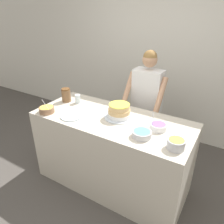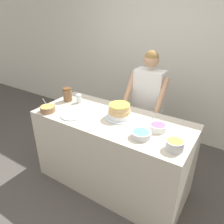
% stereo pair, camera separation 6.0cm
% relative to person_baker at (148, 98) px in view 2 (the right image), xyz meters
% --- Properties ---
extents(ground_plane, '(14.00, 14.00, 0.00)m').
position_rel_person_baker_xyz_m(ground_plane, '(-0.11, -1.09, -0.93)').
color(ground_plane, '#4C4742').
extents(wall_back, '(10.00, 0.05, 2.60)m').
position_rel_person_baker_xyz_m(wall_back, '(-0.11, 0.82, 0.37)').
color(wall_back, silver).
rests_on(wall_back, ground_plane).
extents(counter, '(1.79, 0.77, 0.92)m').
position_rel_person_baker_xyz_m(counter, '(-0.11, -0.70, -0.47)').
color(counter, beige).
rests_on(counter, ground_plane).
extents(person_baker, '(0.51, 0.44, 1.55)m').
position_rel_person_baker_xyz_m(person_baker, '(0.00, 0.00, 0.00)').
color(person_baker, '#2D2D38').
rests_on(person_baker, ground_plane).
extents(cake, '(0.33, 0.33, 0.16)m').
position_rel_person_baker_xyz_m(cake, '(-0.05, -0.65, 0.06)').
color(cake, silver).
rests_on(cake, counter).
extents(frosting_bowl_yellow, '(0.17, 0.17, 0.19)m').
position_rel_person_baker_xyz_m(frosting_bowl_yellow, '(-0.83, -0.97, 0.02)').
color(frosting_bowl_yellow, '#936B4C').
rests_on(frosting_bowl_yellow, counter).
extents(frosting_bowl_blue, '(0.19, 0.19, 0.06)m').
position_rel_person_baker_xyz_m(frosting_bowl_blue, '(0.32, -0.88, 0.02)').
color(frosting_bowl_blue, silver).
rests_on(frosting_bowl_blue, counter).
extents(frosting_bowl_olive, '(0.16, 0.16, 0.09)m').
position_rel_person_baker_xyz_m(frosting_bowl_olive, '(0.65, -0.90, 0.03)').
color(frosting_bowl_olive, silver).
rests_on(frosting_bowl_olive, counter).
extents(frosting_bowl_purple, '(0.17, 0.17, 0.18)m').
position_rel_person_baker_xyz_m(frosting_bowl_purple, '(0.41, -0.68, 0.02)').
color(frosting_bowl_purple, white).
rests_on(frosting_bowl_purple, counter).
extents(drinking_glass, '(0.07, 0.07, 0.11)m').
position_rel_person_baker_xyz_m(drinking_glass, '(-0.69, -0.58, 0.04)').
color(drinking_glass, silver).
rests_on(drinking_glass, counter).
extents(ceramic_plate, '(0.25, 0.25, 0.01)m').
position_rel_person_baker_xyz_m(ceramic_plate, '(-0.52, -0.91, -0.01)').
color(ceramic_plate, silver).
rests_on(ceramic_plate, counter).
extents(stoneware_jar, '(0.11, 0.11, 0.17)m').
position_rel_person_baker_xyz_m(stoneware_jar, '(-0.85, -0.61, 0.07)').
color(stoneware_jar, brown).
rests_on(stoneware_jar, counter).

